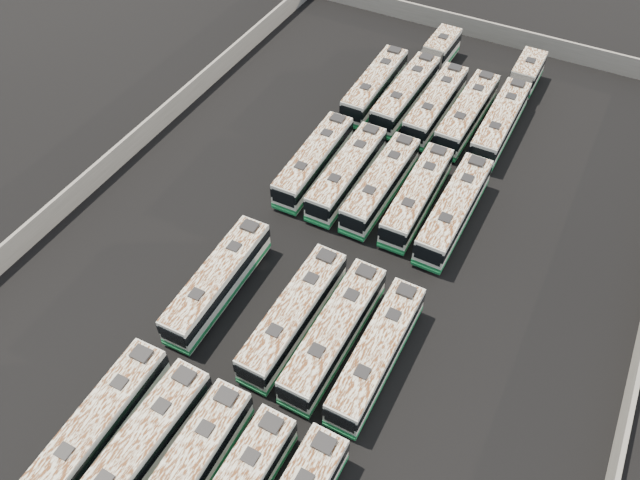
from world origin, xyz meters
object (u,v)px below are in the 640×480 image
Objects in this scene: bus_midfront_far_right at (377,353)px; bus_back_right at (467,114)px; bus_front_far_left at (99,426)px; bus_midback_far_right at (454,210)px; bus_midfront_center at (294,315)px; bus_midback_far_left at (314,161)px; bus_midfront_far_left at (218,281)px; bus_midfront_right at (334,333)px; bus_back_center at (435,105)px; bus_midback_left at (347,173)px; bus_front_center at (184,476)px; bus_back_left at (418,78)px; bus_midback_center at (381,184)px; bus_front_left at (139,451)px; bus_midback_right at (417,196)px; bus_back_far_right at (509,105)px; bus_back_far_left at (375,86)px.

bus_back_right reaches higher than bus_midfront_far_right.
bus_midback_far_right is (12.94, 27.71, 0.06)m from bus_front_far_left.
bus_midback_far_left is (-6.50, 15.11, -0.03)m from bus_midfront_center.
bus_midfront_right reaches higher than bus_midfront_far_left.
bus_midfront_center is 16.32m from bus_midback_far_right.
bus_front_far_left reaches higher than bus_midfront_far_right.
bus_midfront_right is 28.01m from bus_back_center.
bus_midfront_right is 1.03× the size of bus_midback_left.
bus_midfront_center is at bearing 88.62° from bus_front_center.
bus_midfront_right reaches higher than bus_midback_left.
bus_front_far_left is 43.96m from bus_back_left.
bus_midfront_far_left is 9.58m from bus_midfront_right.
bus_front_far_left is 1.00× the size of bus_midfront_far_left.
bus_midback_center is at bearing -78.05° from bus_back_left.
bus_back_center is at bearing 75.65° from bus_midback_left.
bus_midfront_right is at bearing 51.21° from bus_front_far_left.
bus_front_left is 28.81m from bus_midback_right.
bus_midback_far_right reaches higher than bus_back_left.
bus_front_far_left is 41.66m from bus_back_right.
bus_back_left is at bearing 121.17° from bus_midback_far_right.
bus_back_right is at bearing 76.41° from bus_midback_center.
bus_front_center is 14.24m from bus_midfront_far_right.
bus_back_far_right is (3.13, 31.03, -0.02)m from bus_midfront_right.
bus_midfront_far_left is 31.26m from bus_back_left.
bus_midback_far_left is 14.23m from bus_back_center.
bus_midfront_far_right is at bearing -1.75° from bus_midfront_far_left.
bus_front_center is 41.22m from bus_back_far_left.
bus_midback_far_right is 14.30m from bus_back_center.
bus_back_right is at bearing 90.64° from bus_midfront_right.
bus_back_left reaches higher than bus_front_far_left.
bus_midfront_far_left is 1.01× the size of bus_midfront_far_right.
bus_midfront_center is at bearing 76.50° from bus_front_left.
bus_midfront_right is at bearing -95.76° from bus_back_far_right.
bus_back_left is (-9.57, 16.12, -0.02)m from bus_midback_far_right.
bus_midfront_right is 1.01× the size of bus_back_right.
bus_front_left is (3.22, -0.15, 0.04)m from bus_front_far_left.
bus_front_left is 1.04× the size of bus_midback_right.
bus_front_center is 14.29m from bus_midfront_far_left.
bus_midfront_right is at bearing -77.01° from bus_midback_center.
bus_front_center is 28.02m from bus_midback_left.
bus_midback_far_left is at bearing -90.73° from bus_back_far_left.
bus_front_center is at bearing -84.81° from bus_back_left.
bus_midback_far_left is 12.83m from bus_back_far_left.
bus_midfront_far_right is 1.00× the size of bus_midback_left.
bus_front_left is at bearing -179.77° from bus_front_center.
bus_midback_left is 0.63× the size of bus_back_left.
bus_back_left is (0.15, 43.98, -0.00)m from bus_front_left.
bus_front_center is at bearing -89.40° from bus_back_center.
bus_back_center is at bearing -178.06° from bus_back_right.
bus_midfront_center is 0.64× the size of bus_back_left.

